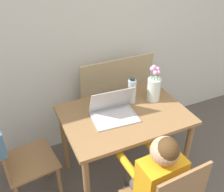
% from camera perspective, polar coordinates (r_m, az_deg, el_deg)
% --- Properties ---
extents(wall_back, '(6.40, 0.05, 2.50)m').
position_cam_1_polar(wall_back, '(2.47, -8.93, 13.62)').
color(wall_back, silver).
rests_on(wall_back, ground_plane).
extents(dining_table, '(1.03, 0.72, 0.75)m').
position_cam_1_polar(dining_table, '(2.25, 2.66, -5.96)').
color(dining_table, olive).
rests_on(dining_table, ground_plane).
extents(chair_spare, '(0.47, 0.44, 0.94)m').
position_cam_1_polar(chair_spare, '(2.17, -21.36, -10.90)').
color(chair_spare, olive).
rests_on(chair_spare, ground_plane).
extents(person_seated, '(0.32, 0.44, 1.03)m').
position_cam_1_polar(person_seated, '(1.85, 9.43, -16.85)').
color(person_seated, orange).
rests_on(person_seated, ground_plane).
extents(laptop, '(0.38, 0.29, 0.24)m').
position_cam_1_polar(laptop, '(2.12, 0.28, -3.07)').
color(laptop, '#B2B2B7').
rests_on(laptop, dining_table).
extents(flower_vase, '(0.12, 0.12, 0.33)m').
position_cam_1_polar(flower_vase, '(2.31, 9.09, 1.87)').
color(flower_vase, silver).
rests_on(flower_vase, dining_table).
extents(water_bottle, '(0.07, 0.07, 0.24)m').
position_cam_1_polar(water_bottle, '(2.26, 4.33, 1.13)').
color(water_bottle, silver).
rests_on(water_bottle, dining_table).
extents(cardboard_panel, '(0.78, 0.15, 0.99)m').
position_cam_1_polar(cardboard_panel, '(2.83, 0.74, -0.59)').
color(cardboard_panel, tan).
rests_on(cardboard_panel, ground_plane).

